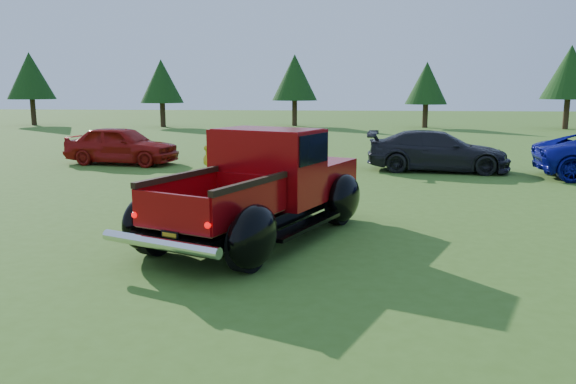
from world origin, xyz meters
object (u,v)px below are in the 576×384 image
object	(u,v)px
show_car_red	(122,145)
tree_east	(570,72)
tree_mid_left	(295,78)
show_car_grey	(437,151)
tree_west	(161,81)
tree_mid_right	(427,83)
show_car_yellow	(266,153)
tree_far_west	(30,76)
pickup_truck	(268,184)

from	to	relation	value
show_car_red	tree_east	bearing A→B (deg)	-39.81
tree_mid_left	tree_east	distance (m)	18.06
tree_mid_left	show_car_red	world-z (taller)	tree_mid_left
show_car_grey	tree_east	bearing A→B (deg)	-23.30
tree_west	tree_mid_right	size ratio (longest dim) A/B	1.05
show_car_yellow	show_car_red	bearing A→B (deg)	77.11
tree_far_west	tree_west	size ratio (longest dim) A/B	1.13
tree_mid_left	tree_far_west	bearing A→B (deg)	-176.99
tree_mid_left	tree_east	xyz separation A→B (m)	(18.00, -1.50, 0.27)
tree_west	pickup_truck	xyz separation A→B (m)	(11.12, -28.17, -2.20)
tree_mid_left	show_car_red	xyz separation A→B (m)	(-4.26, -21.16, -2.71)
tree_east	show_car_grey	world-z (taller)	tree_east
show_car_red	tree_mid_left	bearing A→B (deg)	-2.65
tree_far_west	tree_mid_left	size ratio (longest dim) A/B	1.04
tree_far_west	show_car_grey	world-z (taller)	tree_far_west
tree_west	pickup_truck	size ratio (longest dim) A/B	0.84
tree_west	show_car_yellow	distance (m)	23.01
pickup_truck	show_car_red	bearing A→B (deg)	148.40
tree_east	show_car_yellow	world-z (taller)	tree_east
tree_east	pickup_truck	bearing A→B (deg)	-118.98
pickup_truck	show_car_red	world-z (taller)	pickup_truck
tree_west	show_car_red	xyz separation A→B (m)	(4.74, -19.16, -2.44)
tree_west	tree_mid_right	xyz separation A→B (m)	(18.00, 1.00, -0.14)
tree_west	pickup_truck	distance (m)	30.36
tree_east	show_car_red	bearing A→B (deg)	-138.56
tree_mid_left	pickup_truck	xyz separation A→B (m)	(2.12, -30.17, -2.47)
tree_mid_right	show_car_yellow	distance (m)	23.11
tree_east	tree_mid_left	bearing A→B (deg)	175.24
tree_west	show_car_red	size ratio (longest dim) A/B	1.16
tree_west	tree_east	world-z (taller)	tree_east
show_car_red	show_car_yellow	xyz separation A→B (m)	(5.29, -1.40, -0.06)
tree_mid_right	show_car_red	bearing A→B (deg)	-123.34
tree_west	show_car_red	world-z (taller)	tree_west
tree_far_west	show_car_yellow	size ratio (longest dim) A/B	1.40
pickup_truck	tree_east	bearing A→B (deg)	84.08
tree_far_west	tree_mid_right	bearing A→B (deg)	-0.00
tree_west	show_car_red	bearing A→B (deg)	-76.12
tree_far_west	tree_east	xyz separation A→B (m)	(37.00, -0.50, 0.14)
pickup_truck	show_car_red	xyz separation A→B (m)	(-6.39, 9.01, -0.24)
tree_mid_left	show_car_yellow	bearing A→B (deg)	-87.39
tree_far_west	show_car_red	distance (m)	25.13
tree_mid_right	tree_far_west	bearing A→B (deg)	180.00
tree_west	tree_mid_left	world-z (taller)	tree_mid_left
tree_east	pickup_truck	size ratio (longest dim) A/B	0.98
tree_mid_right	show_car_red	distance (m)	24.24
tree_west	show_car_grey	distance (m)	25.25
pickup_truck	show_car_yellow	distance (m)	7.69
tree_far_west	show_car_yellow	xyz separation A→B (m)	(20.03, -21.56, -2.91)
show_car_grey	tree_mid_right	bearing A→B (deg)	-0.61
tree_mid_right	tree_east	size ratio (longest dim) A/B	0.81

